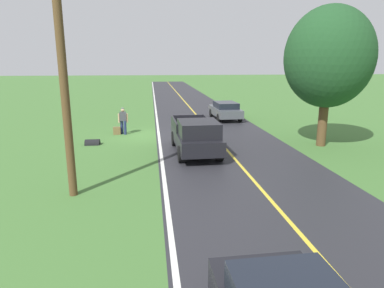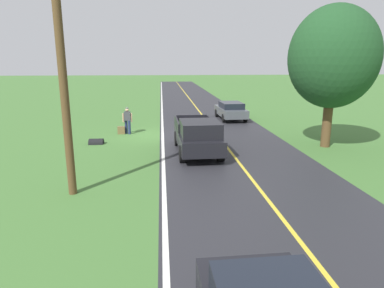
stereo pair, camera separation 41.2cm
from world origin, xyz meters
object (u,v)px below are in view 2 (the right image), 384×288
(tree_far_side_near, at_px, (333,58))
(suitcase_carried, at_px, (121,130))
(pickup_truck_passing, at_px, (198,135))
(sedan_near_oncoming, at_px, (231,110))
(hitchhiker_walking, at_px, (127,119))
(utility_pole_roadside, at_px, (63,79))

(tree_far_side_near, bearing_deg, suitcase_carried, -20.67)
(pickup_truck_passing, distance_m, tree_far_side_near, 8.18)
(suitcase_carried, height_order, sedan_near_oncoming, sedan_near_oncoming)
(pickup_truck_passing, bearing_deg, sedan_near_oncoming, -110.12)
(sedan_near_oncoming, bearing_deg, tree_far_side_near, 109.81)
(tree_far_side_near, bearing_deg, hitchhiker_walking, -21.77)
(sedan_near_oncoming, height_order, utility_pole_roadside, utility_pole_roadside)
(suitcase_carried, bearing_deg, utility_pole_roadside, -4.39)
(hitchhiker_walking, bearing_deg, tree_far_side_near, 158.23)
(pickup_truck_passing, xyz_separation_m, sedan_near_oncoming, (-3.78, -10.32, -0.21))
(pickup_truck_passing, bearing_deg, tree_far_side_near, -173.01)
(suitcase_carried, relative_size, sedan_near_oncoming, 0.11)
(suitcase_carried, relative_size, tree_far_side_near, 0.07)
(suitcase_carried, height_order, utility_pole_roadside, utility_pole_roadside)
(suitcase_carried, xyz_separation_m, utility_pole_roadside, (0.57, 10.21, 3.75))
(suitcase_carried, distance_m, tree_far_side_near, 13.21)
(sedan_near_oncoming, relative_size, utility_pole_roadside, 0.56)
(hitchhiker_walking, bearing_deg, suitcase_carried, 12.04)
(hitchhiker_walking, distance_m, tree_far_side_near, 12.63)
(hitchhiker_walking, bearing_deg, sedan_near_oncoming, -147.48)
(hitchhiker_walking, height_order, pickup_truck_passing, pickup_truck_passing)
(suitcase_carried, xyz_separation_m, tree_far_side_near, (-11.61, 4.38, 4.53))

